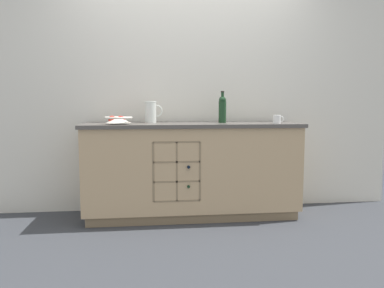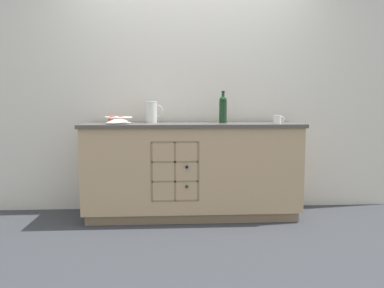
{
  "view_description": "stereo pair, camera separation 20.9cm",
  "coord_description": "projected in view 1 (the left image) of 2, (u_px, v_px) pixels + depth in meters",
  "views": [
    {
      "loc": [
        -0.42,
        -3.6,
        1.11
      ],
      "look_at": [
        0.0,
        0.0,
        0.72
      ],
      "focal_mm": 35.0,
      "sensor_mm": 36.0,
      "label": 1
    },
    {
      "loc": [
        -0.21,
        -3.62,
        1.11
      ],
      "look_at": [
        0.0,
        0.0,
        0.72
      ],
      "focal_mm": 35.0,
      "sensor_mm": 36.0,
      "label": 2
    }
  ],
  "objects": [
    {
      "name": "ground_plane",
      "position": [
        192.0,
        216.0,
        3.73
      ],
      "size": [
        14.0,
        14.0,
        0.0
      ],
      "primitive_type": "plane",
      "color": "#383A3F"
    },
    {
      "name": "back_wall",
      "position": [
        188.0,
        88.0,
        3.93
      ],
      "size": [
        4.46,
        0.06,
        2.55
      ],
      "primitive_type": "cube",
      "color": "silver",
      "rests_on": "ground_plane"
    },
    {
      "name": "kitchen_island",
      "position": [
        192.0,
        169.0,
        3.67
      ],
      "size": [
        2.1,
        0.6,
        0.93
      ],
      "color": "#8B7354",
      "rests_on": "ground_plane"
    },
    {
      "name": "fruit_bowl",
      "position": [
        118.0,
        119.0,
        3.46
      ],
      "size": [
        0.26,
        0.26,
        0.08
      ],
      "color": "silver",
      "rests_on": "kitchen_island"
    },
    {
      "name": "white_pitcher",
      "position": [
        151.0,
        112.0,
        3.7
      ],
      "size": [
        0.18,
        0.12,
        0.21
      ],
      "color": "silver",
      "rests_on": "kitchen_island"
    },
    {
      "name": "ceramic_mug",
      "position": [
        277.0,
        119.0,
        3.54
      ],
      "size": [
        0.11,
        0.07,
        0.08
      ],
      "color": "white",
      "rests_on": "kitchen_island"
    },
    {
      "name": "standing_wine_bottle",
      "position": [
        222.0,
        109.0,
        3.7
      ],
      "size": [
        0.08,
        0.08,
        0.31
      ],
      "color": "#19381E",
      "rests_on": "kitchen_island"
    }
  ]
}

